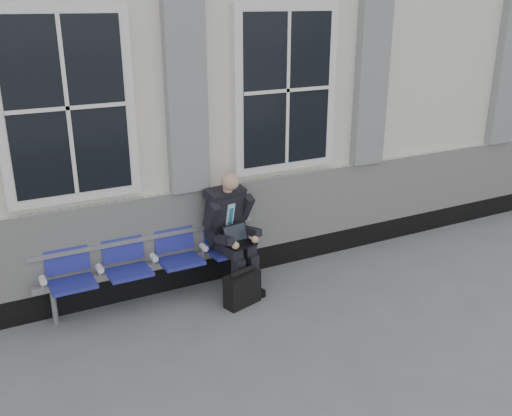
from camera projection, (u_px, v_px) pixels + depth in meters
ground at (322, 322)px, 6.11m from camera, size 70.00×70.00×0.00m
station_building at (193, 75)px, 8.22m from camera, size 14.40×4.40×4.49m
bench at (152, 255)px, 6.40m from camera, size 2.60×0.47×0.91m
businessman at (231, 227)px, 6.61m from camera, size 0.61×0.81×1.42m
briefcase at (242, 288)px, 6.39m from camera, size 0.46×0.29×0.44m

